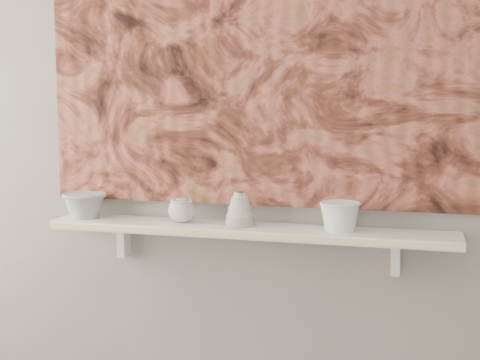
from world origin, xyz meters
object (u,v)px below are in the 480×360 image
(cup_cream, at_px, (181,211))
(bell_vessel, at_px, (240,209))
(painting, at_px, (254,45))
(bowl_white, at_px, (340,216))
(shelf, at_px, (247,230))
(bowl_grey, at_px, (84,205))

(cup_cream, xyz_separation_m, bell_vessel, (0.21, 0.00, 0.02))
(painting, height_order, bowl_white, painting)
(painting, distance_m, cup_cream, 0.62)
(shelf, bearing_deg, bowl_grey, 180.00)
(painting, relative_size, bell_vessel, 13.02)
(bell_vessel, bearing_deg, bowl_grey, 180.00)
(shelf, distance_m, bowl_grey, 0.61)
(bell_vessel, bearing_deg, shelf, 0.00)
(painting, xyz_separation_m, bowl_white, (0.31, -0.08, -0.56))
(painting, bearing_deg, shelf, -90.00)
(bowl_grey, distance_m, bell_vessel, 0.58)
(shelf, xyz_separation_m, cup_cream, (-0.24, 0.00, 0.06))
(shelf, distance_m, painting, 0.63)
(bowl_grey, xyz_separation_m, bell_vessel, (0.58, 0.00, 0.01))
(painting, xyz_separation_m, bell_vessel, (-0.03, -0.08, -0.55))
(bowl_grey, bearing_deg, cup_cream, 0.00)
(shelf, bearing_deg, bowl_white, 0.00)
(shelf, distance_m, bell_vessel, 0.08)
(bowl_grey, relative_size, cup_cream, 1.73)
(bell_vessel, xyz_separation_m, bowl_white, (0.34, 0.00, -0.01))
(shelf, xyz_separation_m, bell_vessel, (-0.03, 0.00, 0.07))
(cup_cream, bearing_deg, painting, 18.72)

